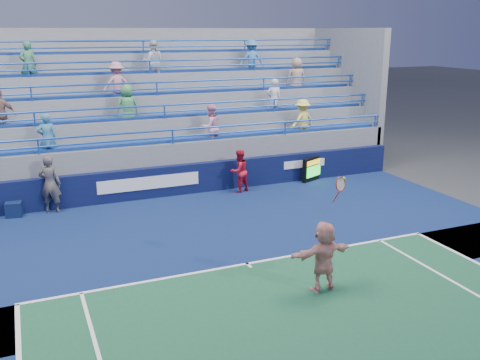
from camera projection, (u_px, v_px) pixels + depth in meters
name	position (u px, v px, depth m)	size (l,w,h in m)	color
ground	(247.00, 264.00, 13.62)	(120.00, 120.00, 0.00)	#333538
sponsor_wall	(176.00, 180.00, 19.25)	(18.00, 0.32, 1.10)	#0A1237
bleacher_stand	(150.00, 135.00, 22.32)	(18.00, 5.60, 5.38)	slate
serve_speed_board	(314.00, 168.00, 21.17)	(1.31, 0.71, 0.95)	black
judge_chair	(14.00, 208.00, 17.08)	(0.56, 0.56, 0.87)	#0C193E
tennis_player	(324.00, 256.00, 12.08)	(1.56, 0.55, 2.67)	white
line_judge	(50.00, 184.00, 17.29)	(0.70, 0.46, 1.92)	#141638
ball_girl	(239.00, 171.00, 19.54)	(0.77, 0.60, 1.58)	red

